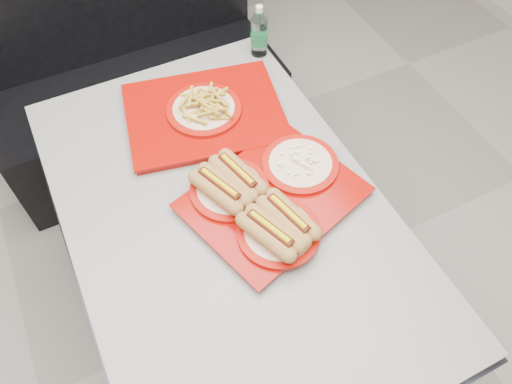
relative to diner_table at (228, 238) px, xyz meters
name	(u,v)px	position (x,y,z in m)	size (l,w,h in m)	color
ground	(234,310)	(0.00, 0.00, -0.58)	(6.00, 6.00, 0.00)	gray
diner_table	(228,238)	(0.00, 0.00, 0.00)	(0.92, 1.42, 0.75)	black
booth_bench	(134,77)	(0.00, 1.09, -0.18)	(1.30, 0.57, 1.35)	black
tray_near	(268,197)	(0.12, -0.04, 0.20)	(0.58, 0.51, 0.11)	#930904
tray_far	(204,111)	(0.09, 0.38, 0.20)	(0.59, 0.50, 0.10)	#930904
water_bottle	(259,34)	(0.41, 0.60, 0.25)	(0.06, 0.06, 0.20)	silver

